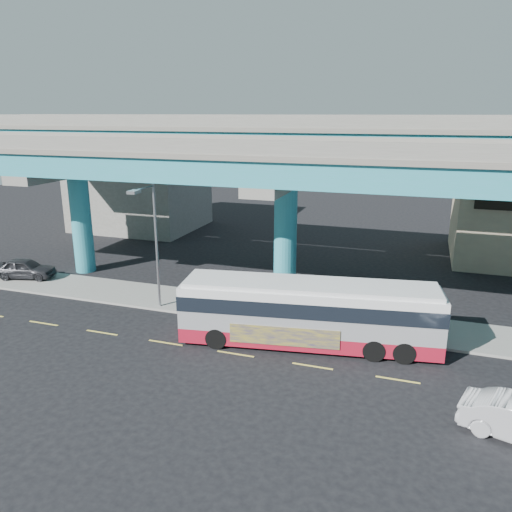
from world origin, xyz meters
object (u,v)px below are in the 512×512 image
(parked_car, at_px, (25,268))
(street_lamp, at_px, (151,230))
(transit_bus, at_px, (309,311))
(stop_sign, at_px, (346,298))

(parked_car, relative_size, street_lamp, 0.59)
(transit_bus, height_order, parked_car, transit_bus)
(transit_bus, distance_m, stop_sign, 2.72)
(transit_bus, xyz_separation_m, street_lamp, (-9.98, 1.46, 3.30))
(street_lamp, bearing_deg, stop_sign, 3.66)
(parked_car, xyz_separation_m, street_lamp, (12.06, -2.30, 4.31))
(street_lamp, xyz_separation_m, stop_sign, (11.59, 0.74, -3.19))
(parked_car, height_order, stop_sign, stop_sign)
(parked_car, bearing_deg, stop_sign, -108.10)
(street_lamp, bearing_deg, parked_car, 169.18)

